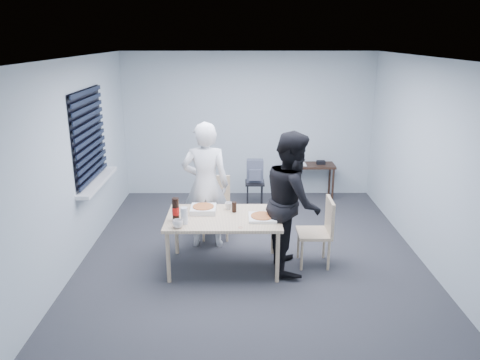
{
  "coord_description": "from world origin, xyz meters",
  "views": [
    {
      "loc": [
        -0.18,
        -5.88,
        2.85
      ],
      "look_at": [
        -0.16,
        0.1,
        1.0
      ],
      "focal_mm": 35.0,
      "sensor_mm": 36.0,
      "label": 1
    }
  ],
  "objects_px": {
    "side_table": "(309,168)",
    "dining_table": "(224,221)",
    "person_white": "(206,185)",
    "backpack": "(255,171)",
    "mug_b": "(229,206)",
    "stool": "(255,188)",
    "soda_bottle": "(176,210)",
    "chair_far": "(216,202)",
    "mug_a": "(178,224)",
    "person_black": "(292,202)",
    "chair_right": "(321,227)"
  },
  "relations": [
    {
      "from": "dining_table",
      "to": "chair_right",
      "type": "bearing_deg",
      "value": 3.51
    },
    {
      "from": "chair_right",
      "to": "mug_b",
      "type": "height_order",
      "value": "chair_right"
    },
    {
      "from": "stool",
      "to": "backpack",
      "type": "bearing_deg",
      "value": -90.0
    },
    {
      "from": "backpack",
      "to": "soda_bottle",
      "type": "bearing_deg",
      "value": -117.44
    },
    {
      "from": "chair_far",
      "to": "side_table",
      "type": "xyz_separation_m",
      "value": [
        1.61,
        1.7,
        0.03
      ]
    },
    {
      "from": "chair_far",
      "to": "mug_a",
      "type": "relative_size",
      "value": 7.24
    },
    {
      "from": "dining_table",
      "to": "side_table",
      "type": "bearing_deg",
      "value": 61.84
    },
    {
      "from": "chair_right",
      "to": "mug_b",
      "type": "relative_size",
      "value": 8.9
    },
    {
      "from": "side_table",
      "to": "mug_b",
      "type": "height_order",
      "value": "mug_b"
    },
    {
      "from": "side_table",
      "to": "dining_table",
      "type": "bearing_deg",
      "value": -118.16
    },
    {
      "from": "stool",
      "to": "mug_b",
      "type": "bearing_deg",
      "value": -101.75
    },
    {
      "from": "chair_far",
      "to": "side_table",
      "type": "relative_size",
      "value": 0.95
    },
    {
      "from": "mug_a",
      "to": "person_black",
      "type": "bearing_deg",
      "value": 14.85
    },
    {
      "from": "chair_right",
      "to": "person_white",
      "type": "distance_m",
      "value": 1.66
    },
    {
      "from": "dining_table",
      "to": "mug_a",
      "type": "height_order",
      "value": "mug_a"
    },
    {
      "from": "stool",
      "to": "mug_a",
      "type": "bearing_deg",
      "value": -111.17
    },
    {
      "from": "chair_far",
      "to": "backpack",
      "type": "height_order",
      "value": "chair_far"
    },
    {
      "from": "chair_far",
      "to": "side_table",
      "type": "bearing_deg",
      "value": 46.58
    },
    {
      "from": "stool",
      "to": "mug_b",
      "type": "height_order",
      "value": "mug_b"
    },
    {
      "from": "chair_right",
      "to": "backpack",
      "type": "bearing_deg",
      "value": 109.97
    },
    {
      "from": "chair_right",
      "to": "soda_bottle",
      "type": "relative_size",
      "value": 3.11
    },
    {
      "from": "mug_a",
      "to": "soda_bottle",
      "type": "xyz_separation_m",
      "value": [
        -0.05,
        0.23,
        0.09
      ]
    },
    {
      "from": "person_black",
      "to": "stool",
      "type": "xyz_separation_m",
      "value": [
        -0.39,
        2.2,
        -0.54
      ]
    },
    {
      "from": "person_white",
      "to": "chair_right",
      "type": "bearing_deg",
      "value": 158.19
    },
    {
      "from": "chair_far",
      "to": "backpack",
      "type": "distance_m",
      "value": 1.33
    },
    {
      "from": "person_white",
      "to": "side_table",
      "type": "relative_size",
      "value": 1.9
    },
    {
      "from": "chair_far",
      "to": "chair_right",
      "type": "distance_m",
      "value": 1.68
    },
    {
      "from": "side_table",
      "to": "stool",
      "type": "distance_m",
      "value": 1.14
    },
    {
      "from": "person_black",
      "to": "soda_bottle",
      "type": "distance_m",
      "value": 1.44
    },
    {
      "from": "stool",
      "to": "soda_bottle",
      "type": "distance_m",
      "value": 2.61
    },
    {
      "from": "dining_table",
      "to": "mug_a",
      "type": "bearing_deg",
      "value": -146.29
    },
    {
      "from": "soda_bottle",
      "to": "person_black",
      "type": "bearing_deg",
      "value": 5.58
    },
    {
      "from": "chair_right",
      "to": "person_white",
      "type": "height_order",
      "value": "person_white"
    },
    {
      "from": "mug_a",
      "to": "mug_b",
      "type": "distance_m",
      "value": 0.85
    },
    {
      "from": "stool",
      "to": "person_black",
      "type": "bearing_deg",
      "value": -79.96
    },
    {
      "from": "backpack",
      "to": "mug_b",
      "type": "xyz_separation_m",
      "value": [
        -0.41,
        -1.94,
        0.09
      ]
    },
    {
      "from": "side_table",
      "to": "mug_b",
      "type": "xyz_separation_m",
      "value": [
        -1.4,
        -2.47,
        0.2
      ]
    },
    {
      "from": "person_black",
      "to": "soda_bottle",
      "type": "relative_size",
      "value": 6.18
    },
    {
      "from": "backpack",
      "to": "mug_a",
      "type": "distance_m",
      "value": 2.74
    },
    {
      "from": "person_white",
      "to": "chair_far",
      "type": "bearing_deg",
      "value": -108.46
    },
    {
      "from": "chair_far",
      "to": "chair_right",
      "type": "height_order",
      "value": "same"
    },
    {
      "from": "person_black",
      "to": "dining_table",
      "type": "bearing_deg",
      "value": 91.04
    },
    {
      "from": "dining_table",
      "to": "stool",
      "type": "bearing_deg",
      "value": 78.08
    },
    {
      "from": "dining_table",
      "to": "backpack",
      "type": "height_order",
      "value": "backpack"
    },
    {
      "from": "dining_table",
      "to": "person_white",
      "type": "height_order",
      "value": "person_white"
    },
    {
      "from": "dining_table",
      "to": "stool",
      "type": "distance_m",
      "value": 2.28
    },
    {
      "from": "side_table",
      "to": "backpack",
      "type": "xyz_separation_m",
      "value": [
        -0.99,
        -0.53,
        0.1
      ]
    },
    {
      "from": "person_white",
      "to": "soda_bottle",
      "type": "height_order",
      "value": "person_white"
    },
    {
      "from": "person_white",
      "to": "side_table",
      "type": "distance_m",
      "value": 2.7
    },
    {
      "from": "soda_bottle",
      "to": "backpack",
      "type": "bearing_deg",
      "value": 65.84
    }
  ]
}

